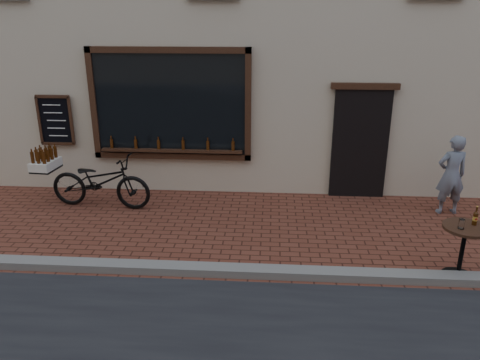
{
  "coord_description": "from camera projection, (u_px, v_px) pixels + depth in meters",
  "views": [
    {
      "loc": [
        0.14,
        -5.71,
        3.6
      ],
      "look_at": [
        -0.35,
        1.2,
        1.1
      ],
      "focal_mm": 35.0,
      "sensor_mm": 36.0,
      "label": 1
    }
  ],
  "objects": [
    {
      "name": "ground",
      "position": [
        258.0,
        283.0,
        6.59
      ],
      "size": [
        90.0,
        90.0,
        0.0
      ],
      "primitive_type": "plane",
      "color": "#5D2C1E",
      "rests_on": "ground"
    },
    {
      "name": "kerb",
      "position": [
        259.0,
        272.0,
        6.76
      ],
      "size": [
        90.0,
        0.25,
        0.12
      ],
      "primitive_type": "cube",
      "color": "slate",
      "rests_on": "ground"
    },
    {
      "name": "cargo_bicycle",
      "position": [
        98.0,
        181.0,
        9.0
      ],
      "size": [
        2.33,
        0.86,
        1.12
      ],
      "rotation": [
        0.0,
        0.0,
        1.48
      ],
      "color": "black",
      "rests_on": "ground"
    },
    {
      "name": "bistro_table",
      "position": [
        464.0,
        241.0,
        6.54
      ],
      "size": [
        0.63,
        0.63,
        1.07
      ],
      "color": "black",
      "rests_on": "ground"
    },
    {
      "name": "pedestrian",
      "position": [
        451.0,
        175.0,
        8.64
      ],
      "size": [
        0.6,
        0.43,
        1.51
      ],
      "primitive_type": "imported",
      "rotation": [
        0.0,
        0.0,
        3.28
      ],
      "color": "slate",
      "rests_on": "ground"
    }
  ]
}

